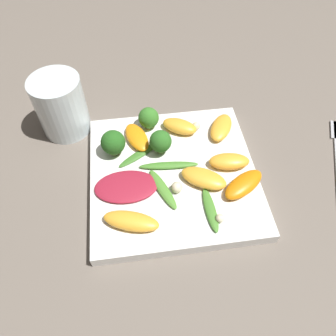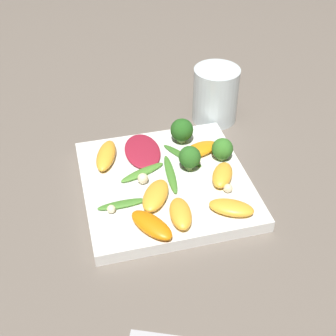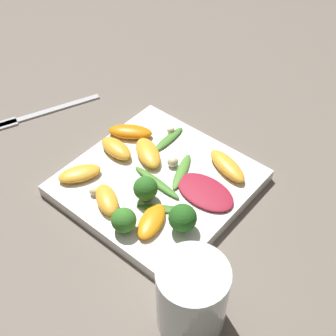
{
  "view_description": "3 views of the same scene",
  "coord_description": "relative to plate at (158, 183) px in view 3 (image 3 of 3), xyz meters",
  "views": [
    {
      "loc": [
        0.29,
        -0.05,
        0.42
      ],
      "look_at": [
        -0.0,
        -0.01,
        0.03
      ],
      "focal_mm": 35.0,
      "sensor_mm": 36.0,
      "label": 1
    },
    {
      "loc": [
        0.13,
        0.52,
        0.49
      ],
      "look_at": [
        -0.01,
        -0.02,
        0.03
      ],
      "focal_mm": 50.0,
      "sensor_mm": 36.0,
      "label": 2
    },
    {
      "loc": [
        -0.35,
        -0.31,
        0.53
      ],
      "look_at": [
        0.01,
        -0.01,
        0.04
      ],
      "focal_mm": 50.0,
      "sensor_mm": 36.0,
      "label": 3
    }
  ],
  "objects": [
    {
      "name": "ground_plane",
      "position": [
        0.0,
        0.0,
        -0.01
      ],
      "size": [
        2.4,
        2.4,
        0.0
      ],
      "primitive_type": "plane",
      "color": "#6B6056"
    },
    {
      "name": "plate",
      "position": [
        0.0,
        0.0,
        0.0
      ],
      "size": [
        0.25,
        0.25,
        0.02
      ],
      "color": "white",
      "rests_on": "ground_plane"
    },
    {
      "name": "drinking_glass",
      "position": [
        -0.13,
        -0.17,
        0.04
      ],
      "size": [
        0.08,
        0.08,
        0.1
      ],
      "color": "silver",
      "rests_on": "ground_plane"
    },
    {
      "name": "fork",
      "position": [
        -0.01,
        0.28,
        -0.01
      ],
      "size": [
        0.19,
        0.09,
        0.01
      ],
      "color": "#B2B2B7",
      "rests_on": "ground_plane"
    },
    {
      "name": "radicchio_leaf_0",
      "position": [
        0.02,
        -0.07,
        0.01
      ],
      "size": [
        0.06,
        0.09,
        0.01
      ],
      "color": "maroon",
      "rests_on": "plate"
    },
    {
      "name": "orange_segment_0",
      "position": [
        -0.08,
        0.02,
        0.02
      ],
      "size": [
        0.05,
        0.07,
        0.02
      ],
      "color": "#FCAD33",
      "rests_on": "plate"
    },
    {
      "name": "orange_segment_1",
      "position": [
        0.08,
        -0.07,
        0.02
      ],
      "size": [
        0.05,
        0.08,
        0.02
      ],
      "color": "#FCAD33",
      "rests_on": "plate"
    },
    {
      "name": "orange_segment_2",
      "position": [
        0.02,
        0.04,
        0.02
      ],
      "size": [
        0.06,
        0.08,
        0.02
      ],
      "color": "#FCAD33",
      "rests_on": "plate"
    },
    {
      "name": "orange_segment_3",
      "position": [
        0.04,
        0.1,
        0.02
      ],
      "size": [
        0.06,
        0.08,
        0.02
      ],
      "color": "orange",
      "rests_on": "plate"
    },
    {
      "name": "orange_segment_4",
      "position": [
        0.0,
        0.09,
        0.02
      ],
      "size": [
        0.04,
        0.06,
        0.02
      ],
      "color": "#FCAD33",
      "rests_on": "plate"
    },
    {
      "name": "orange_segment_5",
      "position": [
        -0.07,
        0.09,
        0.02
      ],
      "size": [
        0.07,
        0.06,
        0.02
      ],
      "color": "#FCAD33",
      "rests_on": "plate"
    },
    {
      "name": "orange_segment_6",
      "position": [
        -0.07,
        -0.05,
        0.02
      ],
      "size": [
        0.07,
        0.05,
        0.01
      ],
      "color": "orange",
      "rests_on": "plate"
    },
    {
      "name": "broccoli_floret_0",
      "position": [
        -0.04,
        -0.01,
        0.03
      ],
      "size": [
        0.03,
        0.03,
        0.04
      ],
      "color": "#7A9E51",
      "rests_on": "plate"
    },
    {
      "name": "broccoli_floret_1",
      "position": [
        -0.05,
        -0.09,
        0.03
      ],
      "size": [
        0.04,
        0.04,
        0.04
      ],
      "color": "#84AD5B",
      "rests_on": "plate"
    },
    {
      "name": "broccoli_floret_2",
      "position": [
        -0.1,
        -0.03,
        0.03
      ],
      "size": [
        0.03,
        0.03,
        0.04
      ],
      "color": "#84AD5B",
      "rests_on": "plate"
    },
    {
      "name": "arugula_sprig_0",
      "position": [
        0.03,
        -0.02,
        0.01
      ],
      "size": [
        0.08,
        0.04,
        0.01
      ],
      "color": "#518E33",
      "rests_on": "plate"
    },
    {
      "name": "arugula_sprig_1",
      "position": [
        -0.04,
        -0.05,
        0.01
      ],
      "size": [
        0.06,
        0.08,
        0.0
      ],
      "color": "#3D7528",
      "rests_on": "plate"
    },
    {
      "name": "arugula_sprig_2",
      "position": [
        0.07,
        0.04,
        0.01
      ],
      "size": [
        0.07,
        0.02,
        0.01
      ],
      "color": "#47842D",
      "rests_on": "plate"
    },
    {
      "name": "arugula_sprig_3",
      "position": [
        -0.01,
        -0.01,
        0.01
      ],
      "size": [
        0.02,
        0.09,
        0.01
      ],
      "color": "#47842D",
      "rests_on": "plate"
    },
    {
      "name": "macadamia_nut_0",
      "position": [
        0.09,
        0.05,
        0.02
      ],
      "size": [
        0.01,
        0.01,
        0.01
      ],
      "color": "beige",
      "rests_on": "plate"
    },
    {
      "name": "macadamia_nut_1",
      "position": [
        -0.08,
        0.05,
        0.02
      ],
      "size": [
        0.01,
        0.01,
        0.01
      ],
      "color": "beige",
      "rests_on": "plate"
    },
    {
      "name": "macadamia_nut_2",
      "position": [
        0.03,
        -0.0,
        0.02
      ],
      "size": [
        0.02,
        0.02,
        0.02
      ],
      "color": "beige",
      "rests_on": "plate"
    }
  ]
}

